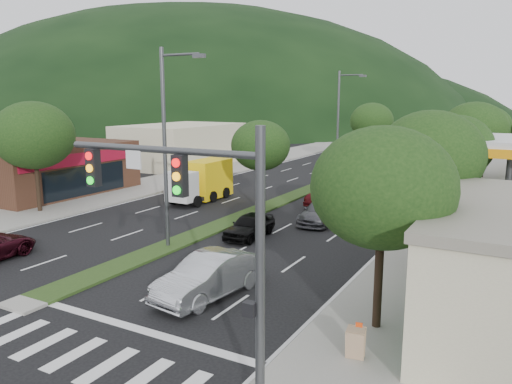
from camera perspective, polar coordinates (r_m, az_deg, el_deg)
The scene contains 27 objects.
ground at distance 21.10m, azimuth -24.06°, elevation -11.38°, with size 160.00×160.00×0.00m, color black.
sidewalk_right at distance 37.38m, azimuth 23.07°, elevation -1.76°, with size 5.00×90.00×0.15m, color gray.
sidewalk_left at distance 47.18m, azimuth -9.33°, elevation 1.42°, with size 6.00×90.00×0.15m, color gray.
median at distance 43.23m, azimuth 6.88°, elevation 0.61°, with size 1.60×56.00×0.12m, color #1E3413.
traffic_signal at distance 12.47m, azimuth -5.95°, elevation -3.09°, with size 6.12×0.40×7.00m.
shop_left at distance 43.80m, azimuth -23.25°, elevation 2.53°, with size 10.15×12.00×4.00m.
bldg_left_far at distance 57.61m, azimuth -8.54°, elevation 5.35°, with size 9.00×14.00×4.60m, color beige.
hill_far at distance 155.00m, azimuth -9.33°, elevation 7.81°, with size 176.00×132.00×82.00m, color black.
tree_r_a at distance 16.19m, azimuth 14.29°, elevation 0.47°, with size 4.60×4.60×6.63m.
tree_r_b at distance 23.92m, azimuth 19.30°, elevation 3.96°, with size 4.80×4.80×6.94m.
tree_r_c at distance 31.82m, azimuth 21.80°, elevation 4.82°, with size 4.40×4.40×6.48m.
tree_r_d at distance 41.70m, azimuth 23.67°, elevation 6.52°, with size 5.00×5.00×7.17m.
tree_r_e at distance 51.67m, azimuth 24.77°, elevation 6.76°, with size 4.60×4.60×6.71m.
tree_med_near at distance 33.66m, azimuth 0.54°, elevation 5.32°, with size 4.00×4.00×6.02m.
tree_med_far at distance 57.76m, azimuth 13.08°, elevation 7.90°, with size 4.80×4.80×6.94m.
tree_l_a at distance 35.76m, azimuth -24.06°, elevation 5.93°, with size 5.20×5.20×7.25m.
streetlight_near at distance 25.14m, azimuth -10.06°, elevation 5.95°, with size 2.60×0.25×10.00m.
streetlight_mid at distance 47.21m, azimuth 9.59°, elevation 8.14°, with size 2.60×0.25×10.00m.
sedan_silver at distance 19.63m, azimuth -5.37°, elevation -9.53°, with size 1.75×5.02×1.65m, color #B3B5BB.
car_queue_a at distance 27.55m, azimuth -0.75°, elevation -3.85°, with size 1.58×3.92×1.34m, color black.
car_queue_b at distance 31.01m, azimuth 7.39°, elevation -2.29°, with size 1.86×4.59×1.33m, color #47484C.
car_queue_c at distance 36.06m, azimuth 8.28°, elevation -0.37°, with size 1.54×4.42×1.46m, color #420B0E.
car_queue_d at distance 39.95m, azimuth 14.44°, elevation 0.53°, with size 2.52×5.46×1.52m, color black.
car_queue_e at distance 45.02m, azimuth 14.68°, elevation 1.55°, with size 1.61×4.00×1.36m, color #424347.
box_truck at distance 37.56m, azimuth -6.09°, elevation 1.17°, with size 2.41×6.02×2.95m.
motorhome at distance 50.47m, azimuth 20.92°, elevation 3.30°, with size 2.97×8.35×3.16m.
a_frame_sign at distance 15.34m, azimuth 11.32°, elevation -16.33°, with size 0.63×0.69×1.20m.
Camera 1 is at (16.01, -11.44, 7.62)m, focal length 35.00 mm.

